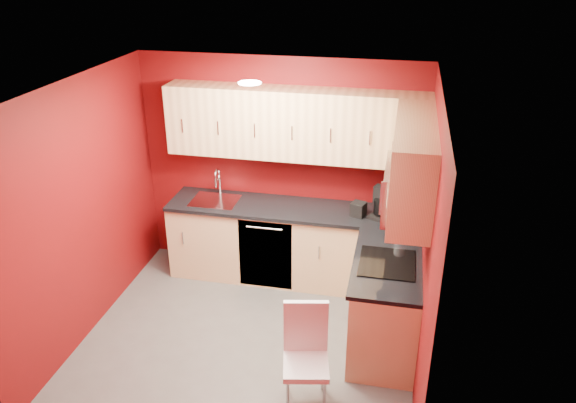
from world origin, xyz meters
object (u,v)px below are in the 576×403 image
at_px(coffee_maker, 380,203).
at_px(dining_chair, 306,360).
at_px(microwave, 407,189).
at_px(paper_towel, 402,222).
at_px(sink, 215,197).
at_px(napkin_holder, 358,209).

distance_m(coffee_maker, dining_chair, 2.02).
relative_size(microwave, coffee_maker, 2.33).
bearing_deg(paper_towel, coffee_maker, 124.86).
height_order(coffee_maker, dining_chair, coffee_maker).
xyz_separation_m(microwave, dining_chair, (-0.69, -0.92, -1.20)).
distance_m(microwave, sink, 2.43).
height_order(napkin_holder, paper_towel, paper_towel).
bearing_deg(sink, coffee_maker, -1.61).
relative_size(sink, paper_towel, 2.00).
height_order(paper_towel, dining_chair, paper_towel).
xyz_separation_m(microwave, coffee_maker, (-0.24, 0.95, -0.59)).
relative_size(coffee_maker, paper_towel, 1.25).
xyz_separation_m(microwave, napkin_holder, (-0.47, 0.94, -0.67)).
bearing_deg(microwave, sink, 154.40).
bearing_deg(paper_towel, microwave, -89.62).
bearing_deg(coffee_maker, microwave, -55.04).
bearing_deg(microwave, coffee_maker, 104.18).
distance_m(paper_towel, dining_chair, 1.78).
height_order(microwave, napkin_holder, microwave).
bearing_deg(paper_towel, napkin_holder, 145.05).
relative_size(microwave, paper_towel, 2.92).
bearing_deg(coffee_maker, napkin_holder, -155.26).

